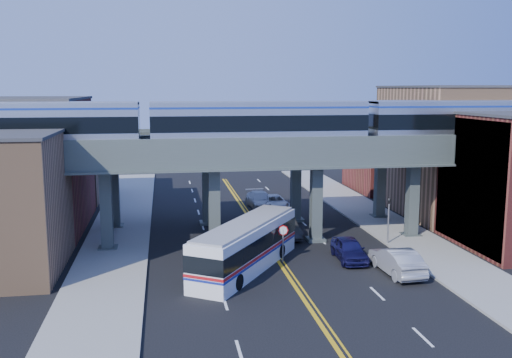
# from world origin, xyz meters

# --- Properties ---
(ground) EXTENTS (120.00, 120.00, 0.00)m
(ground) POSITION_xyz_m (0.00, 0.00, 0.00)
(ground) COLOR black
(ground) RESTS_ON ground
(sidewalk_west) EXTENTS (5.00, 70.00, 0.16)m
(sidewalk_west) POSITION_xyz_m (-11.50, 10.00, 0.08)
(sidewalk_west) COLOR gray
(sidewalk_west) RESTS_ON ground
(sidewalk_east) EXTENTS (5.00, 70.00, 0.16)m
(sidewalk_east) POSITION_xyz_m (11.50, 10.00, 0.08)
(sidewalk_east) COLOR gray
(sidewalk_east) RESTS_ON ground
(building_west_b) EXTENTS (8.00, 14.00, 11.00)m
(building_west_b) POSITION_xyz_m (-18.50, 16.00, 5.50)
(building_west_b) COLOR maroon
(building_west_b) RESTS_ON ground
(building_west_c) EXTENTS (8.00, 10.00, 8.00)m
(building_west_c) POSITION_xyz_m (-18.50, 29.00, 4.00)
(building_west_c) COLOR #966F4D
(building_west_c) RESTS_ON ground
(building_east_b) EXTENTS (8.00, 14.00, 12.00)m
(building_east_b) POSITION_xyz_m (18.50, 16.00, 6.00)
(building_east_b) COLOR #966F4D
(building_east_b) RESTS_ON ground
(building_east_c) EXTENTS (8.00, 10.00, 9.00)m
(building_east_c) POSITION_xyz_m (18.50, 29.00, 4.50)
(building_east_c) COLOR maroon
(building_east_c) RESTS_ON ground
(mural_panel) EXTENTS (0.10, 9.50, 9.50)m
(mural_panel) POSITION_xyz_m (14.55, 4.00, 4.75)
(mural_panel) COLOR #29A4B4
(mural_panel) RESTS_ON ground
(elevated_viaduct_near) EXTENTS (52.00, 3.60, 7.40)m
(elevated_viaduct_near) POSITION_xyz_m (0.00, 8.00, 6.47)
(elevated_viaduct_near) COLOR #414C4B
(elevated_viaduct_near) RESTS_ON ground
(elevated_viaduct_far) EXTENTS (52.00, 3.60, 7.40)m
(elevated_viaduct_far) POSITION_xyz_m (0.00, 15.00, 6.47)
(elevated_viaduct_far) COLOR #414C4B
(elevated_viaduct_far) RESTS_ON ground
(transit_train) EXTENTS (50.01, 3.14, 3.66)m
(transit_train) POSITION_xyz_m (-0.55, 8.00, 9.38)
(transit_train) COLOR black
(transit_train) RESTS_ON elevated_viaduct_near
(stop_sign) EXTENTS (0.76, 0.09, 2.63)m
(stop_sign) POSITION_xyz_m (0.30, 3.00, 1.76)
(stop_sign) COLOR slate
(stop_sign) RESTS_ON ground
(traffic_signal) EXTENTS (0.15, 0.18, 4.10)m
(traffic_signal) POSITION_xyz_m (9.20, 6.00, 2.30)
(traffic_signal) COLOR slate
(traffic_signal) RESTS_ON ground
(transit_bus) EXTENTS (8.66, 11.43, 3.07)m
(transit_bus) POSITION_xyz_m (-2.46, 1.79, 1.57)
(transit_bus) COLOR white
(transit_bus) RESTS_ON ground
(car_lane_a) EXTENTS (2.07, 4.72, 1.58)m
(car_lane_a) POSITION_xyz_m (4.96, 2.61, 0.79)
(car_lane_a) COLOR #12113E
(car_lane_a) RESTS_ON ground
(car_lane_b) EXTENTS (1.95, 4.70, 1.51)m
(car_lane_b) POSITION_xyz_m (1.89, 9.40, 0.76)
(car_lane_b) COLOR #2A2A2C
(car_lane_b) RESTS_ON ground
(car_lane_c) EXTENTS (2.66, 5.26, 1.43)m
(car_lane_c) POSITION_xyz_m (3.03, 20.07, 0.71)
(car_lane_c) COLOR silver
(car_lane_c) RESTS_ON ground
(car_lane_d) EXTENTS (2.68, 5.69, 1.60)m
(car_lane_d) POSITION_xyz_m (1.80, 20.99, 0.80)
(car_lane_d) COLOR #ACACB1
(car_lane_d) RESTS_ON ground
(car_parked_curb) EXTENTS (2.08, 5.32, 1.73)m
(car_parked_curb) POSITION_xyz_m (7.08, -0.67, 0.86)
(car_parked_curb) COLOR #999A9E
(car_parked_curb) RESTS_ON ground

